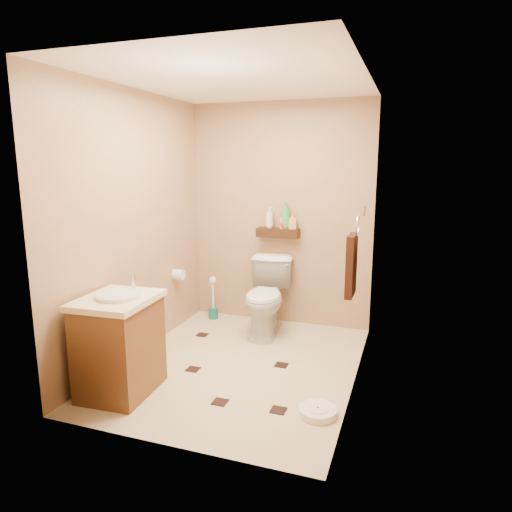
% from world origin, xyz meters
% --- Properties ---
extents(ground, '(2.50, 2.50, 0.00)m').
position_xyz_m(ground, '(0.00, 0.00, 0.00)').
color(ground, '#C9B793').
rests_on(ground, ground).
extents(wall_back, '(2.00, 0.04, 2.40)m').
position_xyz_m(wall_back, '(0.00, 1.25, 1.20)').
color(wall_back, '#A87B60').
rests_on(wall_back, ground).
extents(wall_front, '(2.00, 0.04, 2.40)m').
position_xyz_m(wall_front, '(0.00, -1.25, 1.20)').
color(wall_front, '#A87B60').
rests_on(wall_front, ground).
extents(wall_left, '(0.04, 2.50, 2.40)m').
position_xyz_m(wall_left, '(-1.00, 0.00, 1.20)').
color(wall_left, '#A87B60').
rests_on(wall_left, ground).
extents(wall_right, '(0.04, 2.50, 2.40)m').
position_xyz_m(wall_right, '(1.00, 0.00, 1.20)').
color(wall_right, '#A87B60').
rests_on(wall_right, ground).
extents(ceiling, '(2.00, 2.50, 0.02)m').
position_xyz_m(ceiling, '(0.00, 0.00, 2.40)').
color(ceiling, white).
rests_on(ceiling, wall_back).
extents(wall_shelf, '(0.46, 0.14, 0.10)m').
position_xyz_m(wall_shelf, '(0.00, 1.17, 1.02)').
color(wall_shelf, '#351C0E').
rests_on(wall_shelf, wall_back).
extents(floor_accents, '(1.28, 1.39, 0.01)m').
position_xyz_m(floor_accents, '(-0.01, -0.03, 0.00)').
color(floor_accents, black).
rests_on(floor_accents, ground).
extents(toilet, '(0.51, 0.81, 0.78)m').
position_xyz_m(toilet, '(-0.02, 0.83, 0.39)').
color(toilet, white).
rests_on(toilet, ground).
extents(vanity, '(0.55, 0.66, 0.89)m').
position_xyz_m(vanity, '(-0.70, -0.74, 0.40)').
color(vanity, brown).
rests_on(vanity, ground).
extents(bathroom_scale, '(0.33, 0.33, 0.06)m').
position_xyz_m(bathroom_scale, '(0.82, -0.58, 0.03)').
color(bathroom_scale, white).
rests_on(bathroom_scale, ground).
extents(toilet_brush, '(0.11, 0.11, 0.49)m').
position_xyz_m(toilet_brush, '(-0.74, 1.07, 0.17)').
color(toilet_brush, '#186255').
rests_on(toilet_brush, ground).
extents(towel_ring, '(0.12, 0.30, 0.76)m').
position_xyz_m(towel_ring, '(0.91, 0.25, 0.95)').
color(towel_ring, silver).
rests_on(towel_ring, wall_right).
extents(toilet_paper, '(0.12, 0.11, 0.12)m').
position_xyz_m(toilet_paper, '(-0.94, 0.65, 0.60)').
color(toilet_paper, white).
rests_on(toilet_paper, wall_left).
extents(bottle_a, '(0.11, 0.11, 0.23)m').
position_xyz_m(bottle_a, '(-0.10, 1.17, 1.18)').
color(bottle_a, silver).
rests_on(bottle_a, wall_shelf).
extents(bottle_b, '(0.10, 0.10, 0.17)m').
position_xyz_m(bottle_b, '(0.06, 1.17, 1.16)').
color(bottle_b, '#FFA135').
rests_on(bottle_b, wall_shelf).
extents(bottle_c, '(0.14, 0.14, 0.15)m').
position_xyz_m(bottle_c, '(0.07, 1.17, 1.14)').
color(bottle_c, red).
rests_on(bottle_c, wall_shelf).
extents(bottle_d, '(0.15, 0.15, 0.28)m').
position_xyz_m(bottle_d, '(0.09, 1.17, 1.21)').
color(bottle_d, green).
rests_on(bottle_d, wall_shelf).
extents(bottle_e, '(0.10, 0.10, 0.17)m').
position_xyz_m(bottle_e, '(0.16, 1.17, 1.16)').
color(bottle_e, '#F0A550').
rests_on(bottle_e, wall_shelf).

